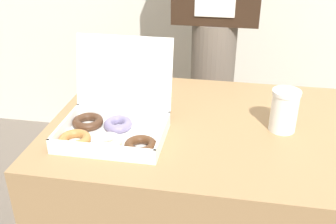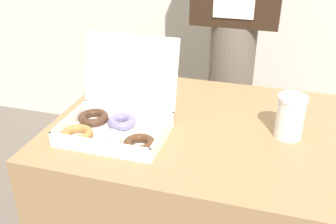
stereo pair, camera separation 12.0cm
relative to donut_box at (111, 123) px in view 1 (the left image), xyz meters
The scene contains 4 objects.
table 0.57m from the donut_box, 21.74° to the left, with size 1.16×0.78×0.77m.
donut_box is the anchor object (origin of this frame).
coffee_cup 0.57m from the donut_box, 13.94° to the left, with size 0.09×0.09×0.14m.
person_customer 0.88m from the donut_box, 71.79° to the left, with size 0.41×0.22×1.77m.
Camera 1 is at (0.04, -1.20, 1.44)m, focal length 42.00 mm.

